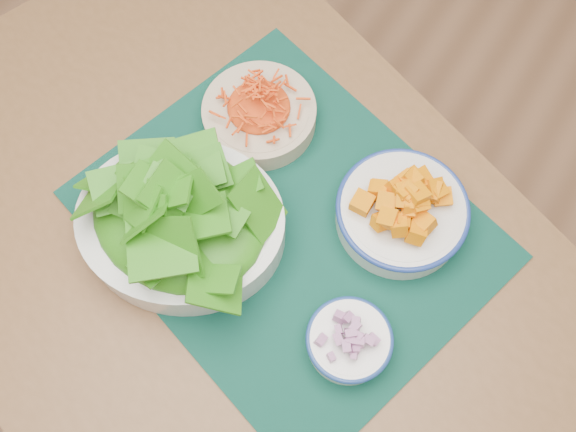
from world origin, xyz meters
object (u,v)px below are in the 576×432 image
Objects in this scene: placemat at (288,224)px; lettuce_bowl at (179,216)px; table at (240,267)px; squash_bowl at (403,208)px; carrot_bowl at (259,111)px; onion_bowl at (349,340)px.

lettuce_bowl reaches higher than placemat.
squash_bowl is at bearing 61.29° from table.
table is at bearing -6.54° from lettuce_bowl.
lettuce_bowl is (0.01, -0.22, 0.04)m from carrot_bowl.
carrot_bowl is at bearing 173.09° from squash_bowl.
onion_bowl is at bearing 9.53° from table.
lettuce_bowl is (-0.26, -0.19, 0.02)m from squash_bowl.
carrot_bowl is at bearing 151.85° from placemat.
lettuce_bowl reaches higher than carrot_bowl.
onion_bowl is (0.29, -0.02, -0.04)m from lettuce_bowl.
placemat is at bearing -43.67° from carrot_bowl.
lettuce_bowl is (-0.12, -0.09, 0.07)m from placemat.
lettuce_bowl is at bearing -126.60° from placemat.
table is 0.19m from lettuce_bowl.
carrot_bowl is 1.02× the size of squash_bowl.
placemat is at bearing 75.40° from table.
lettuce_bowl is 3.07× the size of onion_bowl.
placemat reaches higher than table.
table is 6.36× the size of squash_bowl.
lettuce_bowl is (-0.07, -0.02, 0.17)m from table.
squash_bowl is at bearing -6.91° from carrot_bowl.
placemat is at bearing -145.83° from squash_bowl.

